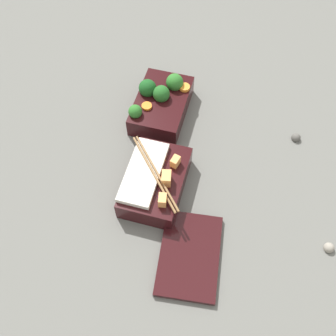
% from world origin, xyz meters
% --- Properties ---
extents(ground_plane, '(3.00, 3.00, 0.00)m').
position_xyz_m(ground_plane, '(0.00, 0.00, 0.00)').
color(ground_plane, slate).
extents(bento_tray_vegetable, '(0.18, 0.12, 0.08)m').
position_xyz_m(bento_tray_vegetable, '(-0.10, -0.03, 0.03)').
color(bento_tray_vegetable, black).
rests_on(bento_tray_vegetable, ground_plane).
extents(bento_tray_rice, '(0.18, 0.14, 0.08)m').
position_xyz_m(bento_tray_rice, '(0.12, 0.02, 0.03)').
color(bento_tray_rice, black).
rests_on(bento_tray_rice, ground_plane).
extents(bento_lid, '(0.19, 0.14, 0.01)m').
position_xyz_m(bento_lid, '(0.25, 0.13, 0.01)').
color(bento_lid, black).
rests_on(bento_lid, ground_plane).
extents(pebble_0, '(0.02, 0.02, 0.02)m').
position_xyz_m(pebble_0, '(0.16, 0.39, 0.01)').
color(pebble_0, gray).
rests_on(pebble_0, ground_plane).
extents(pebble_1, '(0.02, 0.02, 0.02)m').
position_xyz_m(pebble_1, '(-0.10, 0.30, 0.01)').
color(pebble_1, '#595651').
rests_on(pebble_1, ground_plane).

